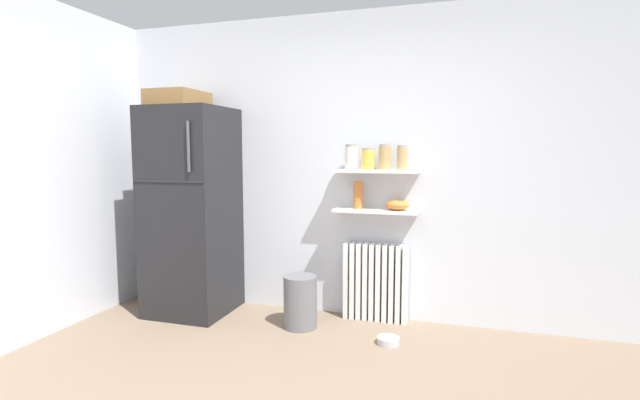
# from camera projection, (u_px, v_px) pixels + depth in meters

# --- Properties ---
(back_wall) EXTENTS (7.04, 0.10, 2.60)m
(back_wall) POSITION_uv_depth(u_px,v_px,m) (359.00, 167.00, 4.01)
(back_wall) COLOR silver
(back_wall) RESTS_ON ground_plane
(side_wall_left) EXTENTS (0.10, 4.80, 2.60)m
(side_wall_left) POSITION_uv_depth(u_px,v_px,m) (4.00, 170.00, 3.30)
(side_wall_left) COLOR silver
(side_wall_left) RESTS_ON ground_plane
(refrigerator) EXTENTS (0.67, 0.70, 1.95)m
(refrigerator) POSITION_uv_depth(u_px,v_px,m) (191.00, 208.00, 4.10)
(refrigerator) COLOR black
(refrigerator) RESTS_ON ground_plane
(radiator) EXTENTS (0.54, 0.12, 0.66)m
(radiator) POSITION_uv_depth(u_px,v_px,m) (375.00, 282.00, 3.94)
(radiator) COLOR white
(radiator) RESTS_ON ground_plane
(wall_shelf_lower) EXTENTS (0.70, 0.22, 0.02)m
(wall_shelf_lower) POSITION_uv_depth(u_px,v_px,m) (376.00, 211.00, 3.84)
(wall_shelf_lower) COLOR white
(wall_shelf_upper) EXTENTS (0.70, 0.22, 0.02)m
(wall_shelf_upper) POSITION_uv_depth(u_px,v_px,m) (376.00, 171.00, 3.81)
(wall_shelf_upper) COLOR white
(storage_jar_0) EXTENTS (0.11, 0.11, 0.21)m
(storage_jar_0) POSITION_uv_depth(u_px,v_px,m) (351.00, 157.00, 3.86)
(storage_jar_0) COLOR silver
(storage_jar_0) RESTS_ON wall_shelf_upper
(storage_jar_1) EXTENTS (0.11, 0.11, 0.18)m
(storage_jar_1) POSITION_uv_depth(u_px,v_px,m) (368.00, 159.00, 3.82)
(storage_jar_1) COLOR yellow
(storage_jar_1) RESTS_ON wall_shelf_upper
(storage_jar_2) EXTENTS (0.10, 0.10, 0.21)m
(storage_jar_2) POSITION_uv_depth(u_px,v_px,m) (385.00, 157.00, 3.78)
(storage_jar_2) COLOR tan
(storage_jar_2) RESTS_ON wall_shelf_upper
(storage_jar_3) EXTENTS (0.08, 0.08, 0.20)m
(storage_jar_3) POSITION_uv_depth(u_px,v_px,m) (402.00, 158.00, 3.74)
(storage_jar_3) COLOR tan
(storage_jar_3) RESTS_ON wall_shelf_upper
(vase) EXTENTS (0.08, 0.08, 0.23)m
(vase) POSITION_uv_depth(u_px,v_px,m) (358.00, 195.00, 3.88)
(vase) COLOR #CC7033
(vase) RESTS_ON wall_shelf_lower
(shelf_bowl) EXTENTS (0.19, 0.19, 0.09)m
(shelf_bowl) POSITION_uv_depth(u_px,v_px,m) (398.00, 205.00, 3.79)
(shelf_bowl) COLOR orange
(shelf_bowl) RESTS_ON wall_shelf_lower
(trash_bin) EXTENTS (0.27, 0.27, 0.43)m
(trash_bin) POSITION_uv_depth(u_px,v_px,m) (300.00, 302.00, 3.78)
(trash_bin) COLOR slate
(trash_bin) RESTS_ON ground_plane
(pet_food_bowl) EXTENTS (0.17, 0.17, 0.05)m
(pet_food_bowl) POSITION_uv_depth(u_px,v_px,m) (388.00, 341.00, 3.47)
(pet_food_bowl) COLOR #B7B7BC
(pet_food_bowl) RESTS_ON ground_plane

